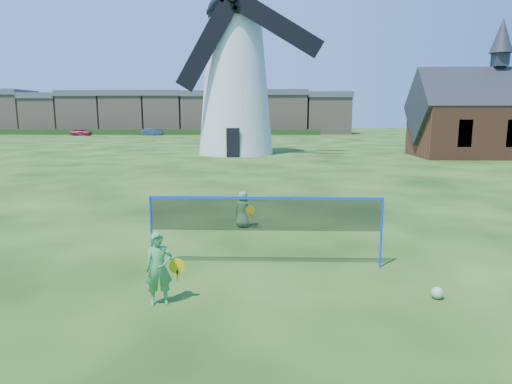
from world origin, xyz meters
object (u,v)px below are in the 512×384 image
Objects in this scene: chapel at (495,119)px; player_girl at (159,269)px; play_ball at (437,293)px; car_right at (151,132)px; car_left at (81,132)px; badminton_net at (265,215)px; windmill at (235,75)px; player_boy at (243,209)px.

chapel reaches higher than player_girl.
car_right reaches higher than play_ball.
badminton_net is at bearing -155.15° from car_left.
car_left reaches higher than play_ball.
car_right is at bearing -79.11° from car_left.
windmill is 87.22× the size of play_ball.
player_girl reaches higher than player_boy.
car_left is (-48.62, 36.05, -2.39)m from chapel.
player_girl is 69.41m from car_right.
play_ball is 70.49m from car_right.
player_boy is at bearing -179.58° from car_right.
windmill is 40.65m from car_right.
badminton_net reaches higher than player_boy.
player_girl reaches higher than car_right.
chapel is 60.58m from car_left.
player_girl is 0.38× the size of car_left.
player_boy is 64.48m from car_right.
player_boy is (-18.46, -23.12, -2.43)m from chapel.
chapel reaches higher than player_boy.
badminton_net is at bearing -123.82° from chapel.
car_right is (-18.05, 67.02, -0.09)m from player_girl.
chapel is (20.60, -2.04, -3.64)m from windmill.
chapel is 11.52× the size of player_boy.
player_girl is 5.88× the size of play_ball.
badminton_net reaches higher than car_left.
car_left is (-30.16, 59.17, 0.04)m from player_boy.
player_boy is at bearing 126.98° from play_ball.
windmill is at bearing 95.66° from badminton_net.
windmill reaches higher than play_ball.
windmill is 31.49m from play_ball.
windmill is 25.96m from player_boy.
chapel is 9.66× the size of player_girl.
chapel reaches higher than car_left.
car_right is at bearing 88.28° from player_girl.
car_left is at bearing 116.25° from badminton_net.
chapel reaches higher than play_ball.
player_girl is 5.58m from player_boy.
car_right is (-17.05, 36.41, -6.06)m from windmill.
car_right is (10.98, 2.39, -0.03)m from car_left.
player_boy is (2.13, -25.15, -6.07)m from windmill.
badminton_net reaches higher than player_girl.
car_left is (-30.86, 62.57, -0.55)m from badminton_net.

